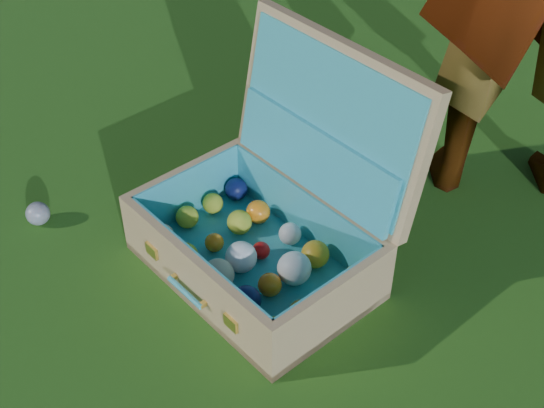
{
  "coord_description": "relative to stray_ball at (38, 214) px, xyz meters",
  "views": [
    {
      "loc": [
        0.72,
        -0.97,
        1.35
      ],
      "look_at": [
        -0.11,
        0.16,
        0.17
      ],
      "focal_mm": 50.0,
      "sensor_mm": 36.0,
      "label": 1
    }
  ],
  "objects": [
    {
      "name": "stray_ball",
      "position": [
        0.0,
        0.0,
        0.0
      ],
      "size": [
        0.06,
        0.06,
        0.06
      ],
      "primitive_type": "sphere",
      "color": "teal",
      "rests_on": "ground"
    },
    {
      "name": "suitcase",
      "position": [
        0.59,
        0.27,
        0.12
      ],
      "size": [
        0.66,
        0.6,
        0.54
      ],
      "rotation": [
        0.0,
        0.0,
        -0.21
      ],
      "color": "tan",
      "rests_on": "ground"
    },
    {
      "name": "ground",
      "position": [
        0.69,
        0.12,
        -0.03
      ],
      "size": [
        60.0,
        60.0,
        0.0
      ],
      "primitive_type": "plane",
      "color": "#215114",
      "rests_on": "ground"
    }
  ]
}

